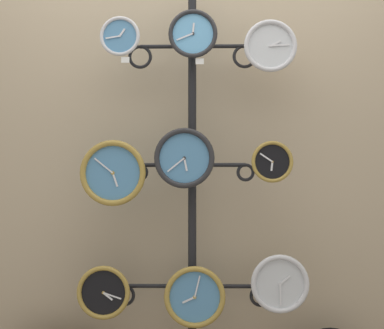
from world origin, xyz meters
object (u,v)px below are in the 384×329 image
clock_top_center (193,34)px  clock_middle_center (184,158)px  clock_top_right (270,46)px  clock_middle_left (113,173)px  clock_top_left (120,37)px  clock_middle_right (272,162)px  display_stand (192,241)px  clock_bottom_left (104,292)px  clock_bottom_right (280,284)px  clock_bottom_center (195,297)px

clock_top_center → clock_middle_center: bearing=-173.7°
clock_top_right → clock_middle_left: bearing=-178.9°
clock_top_left → clock_middle_right: 0.95m
clock_top_center → display_stand: bearing=93.3°
clock_middle_center → clock_top_right: bearing=2.8°
clock_middle_center → clock_middle_right: bearing=0.0°
display_stand → clock_top_center: 1.01m
display_stand → clock_middle_left: size_ratio=6.56×
display_stand → clock_top_right: display_stand is taller
clock_middle_center → clock_bottom_left: clock_middle_center is taller
clock_middle_center → clock_bottom_right: bearing=2.2°
clock_top_left → clock_middle_left: (-0.03, 0.00, -0.66)m
clock_top_right → clock_bottom_right: clock_top_right is taller
clock_middle_left → clock_bottom_left: size_ratio=1.24×
clock_middle_left → clock_bottom_left: 0.57m
clock_top_center → clock_top_right: size_ratio=0.92×
clock_middle_left → clock_middle_right: (0.76, -0.01, 0.05)m
clock_middle_center → clock_bottom_left: 0.75m
clock_bottom_center → clock_middle_right: bearing=-3.5°
clock_middle_right → clock_top_center: bearing=179.3°
display_stand → clock_middle_center: 0.42m
clock_top_right → clock_top_left: bearing=-178.6°
clock_top_center → clock_middle_left: bearing=179.8°
display_stand → clock_middle_center: bearing=-109.0°
clock_top_left → clock_middle_right: clock_top_left is taller
clock_middle_left → clock_top_right: bearing=1.1°
display_stand → clock_middle_right: display_stand is taller
clock_top_left → clock_bottom_center: (0.36, 0.02, -1.25)m
clock_middle_center → clock_middle_right: size_ratio=1.45×
clock_middle_center → clock_bottom_right: clock_middle_center is taller
clock_middle_left → clock_middle_center: bearing=-1.0°
display_stand → clock_bottom_left: (-0.42, -0.08, -0.24)m
clock_bottom_center → clock_top_center: bearing=-113.5°
clock_top_left → clock_top_right: bearing=1.4°
clock_top_center → clock_bottom_left: (-0.43, 0.02, -1.24)m
display_stand → clock_top_center: bearing=-86.7°
clock_top_center → clock_bottom_right: 1.26m
clock_top_left → clock_bottom_right: clock_top_left is taller
clock_top_right → clock_middle_left: size_ratio=0.81×
display_stand → clock_top_left: bearing=-163.9°
clock_top_left → clock_bottom_left: size_ratio=0.76×
clock_top_left → clock_middle_center: bearing=-0.5°
clock_top_right → clock_bottom_right: bearing=-4.9°
clock_top_right → clock_middle_right: size_ratio=1.29×
clock_middle_right → clock_bottom_right: size_ratio=0.72×
clock_middle_right → clock_bottom_left: clock_middle_right is taller
clock_top_center → clock_top_right: (0.37, 0.02, -0.06)m
clock_middle_right → clock_top_left: bearing=179.8°
clock_top_left → clock_bottom_left: clock_top_left is taller
clock_middle_right → clock_bottom_right: bearing=26.5°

